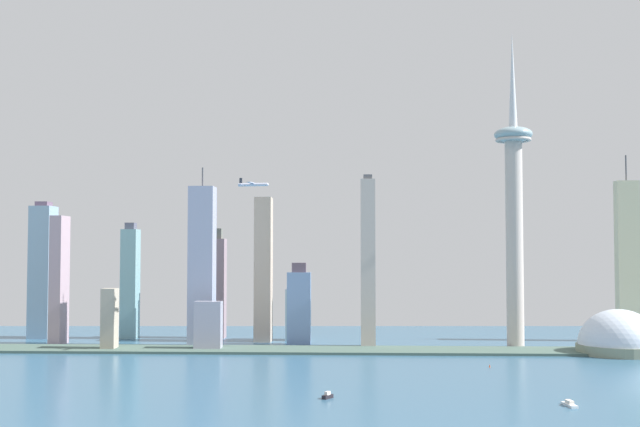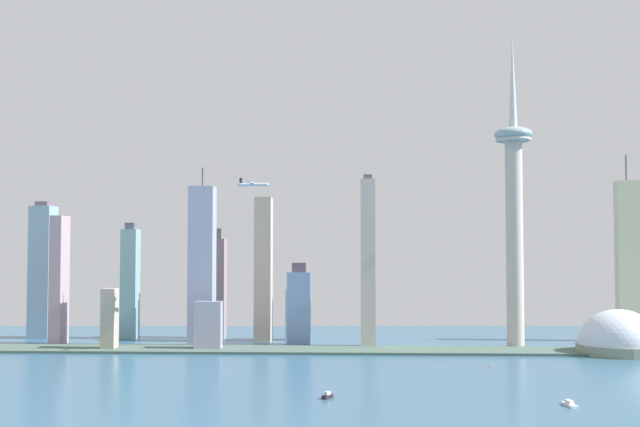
# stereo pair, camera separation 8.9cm
# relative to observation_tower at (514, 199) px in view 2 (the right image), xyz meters

# --- Properties ---
(waterfront_pier) EXTENTS (832.71, 56.09, 2.35)m
(waterfront_pier) POSITION_rel_observation_tower_xyz_m (-191.61, -35.06, -142.76)
(waterfront_pier) COLOR #465E54
(waterfront_pier) RESTS_ON ground
(observation_tower) EXTENTS (37.05, 37.05, 307.56)m
(observation_tower) POSITION_rel_observation_tower_xyz_m (0.00, 0.00, 0.00)
(observation_tower) COLOR beige
(observation_tower) RESTS_ON ground
(stadium_dome) EXTENTS (75.96, 75.96, 63.36)m
(stadium_dome) POSITION_rel_observation_tower_xyz_m (83.82, -44.54, -135.68)
(stadium_dome) COLOR gray
(stadium_dome) RESTS_ON ground
(skyscraper_0) EXTENTS (22.63, 27.39, 146.87)m
(skyscraper_0) POSITION_rel_observation_tower_xyz_m (-492.53, 70.46, -72.05)
(skyscraper_0) COLOR #88A9C2
(skyscraper_0) RESTS_ON ground
(skyscraper_1) EXTENTS (23.04, 13.80, 193.96)m
(skyscraper_1) POSITION_rel_observation_tower_xyz_m (129.88, 64.99, -60.37)
(skyscraper_1) COLOR beige
(skyscraper_1) RESTS_ON ground
(skyscraper_2) EXTENTS (12.03, 26.14, 128.72)m
(skyscraper_2) POSITION_rel_observation_tower_xyz_m (-452.46, 12.07, -79.58)
(skyscraper_2) COLOR #AB8F9C
(skyscraper_2) RESTS_ON ground
(skyscraper_3) EXTENTS (24.49, 22.85, 176.09)m
(skyscraper_3) POSITION_rel_observation_tower_xyz_m (-305.59, 1.17, -65.40)
(skyscraper_3) COLOR #A1A9CB
(skyscraper_3) RESTS_ON ground
(skyscraper_4) EXTENTS (16.70, 20.07, 123.88)m
(skyscraper_4) POSITION_rel_observation_tower_xyz_m (-396.24, 69.07, -84.22)
(skyscraper_4) COLOR #79ABB0
(skyscraper_4) RESTS_ON ground
(skyscraper_5) EXTENTS (13.04, 15.77, 58.06)m
(skyscraper_5) POSITION_rel_observation_tower_xyz_m (-385.42, -37.22, -114.91)
(skyscraper_5) COLOR #ACA18E
(skyscraper_5) RESTS_ON ground
(skyscraper_6) EXTENTS (23.04, 20.01, 62.05)m
(skyscraper_6) POSITION_rel_observation_tower_xyz_m (-215.93, 60.25, -115.48)
(skyscraper_6) COLOR #98B8C6
(skyscraper_6) RESTS_ON ground
(skyscraper_7) EXTENTS (23.51, 12.38, 81.58)m
(skyscraper_7) POSITION_rel_observation_tower_xyz_m (-210.91, 20.09, -106.08)
(skyscraper_7) COLOR #7594C5
(skyscraper_7) RESTS_ON ground
(skyscraper_8) EXTENTS (14.00, 15.03, 167.71)m
(skyscraper_8) POSITION_rel_observation_tower_xyz_m (-142.11, -3.68, -61.49)
(skyscraper_8) COLOR beige
(skyscraper_8) RESTS_ON ground
(skyscraper_9) EXTENTS (25.18, 14.61, 46.05)m
(skyscraper_9) POSITION_rel_observation_tower_xyz_m (-292.66, -33.28, -120.92)
(skyscraper_9) COLOR #ADA9BE
(skyscraper_9) RESTS_ON ground
(skyscraper_10) EXTENTS (17.29, 23.59, 149.11)m
(skyscraper_10) POSITION_rel_observation_tower_xyz_m (-249.76, 45.44, -69.39)
(skyscraper_10) COLOR #B7A28E
(skyscraper_10) RESTS_ON ground
(skyscraper_11) EXTENTS (19.32, 18.52, 117.78)m
(skyscraper_11) POSITION_rel_observation_tower_xyz_m (-304.15, 76.67, -88.48)
(skyscraper_11) COLOR gray
(skyscraper_11) RESTS_ON ground
(boat_2) EXTENTS (6.44, 16.65, 3.53)m
(boat_2) POSITION_rel_observation_tower_xyz_m (-27.34, -294.74, -142.67)
(boat_2) COLOR white
(boat_2) RESTS_ON ground
(boat_4) EXTENTS (7.35, 8.84, 4.47)m
(boat_4) POSITION_rel_observation_tower_xyz_m (-172.69, -276.03, -142.28)
(boat_4) COLOR black
(boat_4) RESTS_ON ground
(channel_buoy_1) EXTENTS (1.26, 1.26, 2.66)m
(channel_buoy_1) POSITION_rel_observation_tower_xyz_m (-47.45, -133.34, -142.61)
(channel_buoy_1) COLOR #E54C19
(channel_buoy_1) RESTS_ON ground
(airplane) EXTENTS (28.82, 28.85, 7.99)m
(airplane) POSITION_rel_observation_tower_xyz_m (-248.52, -50.98, 10.73)
(airplane) COLOR silver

